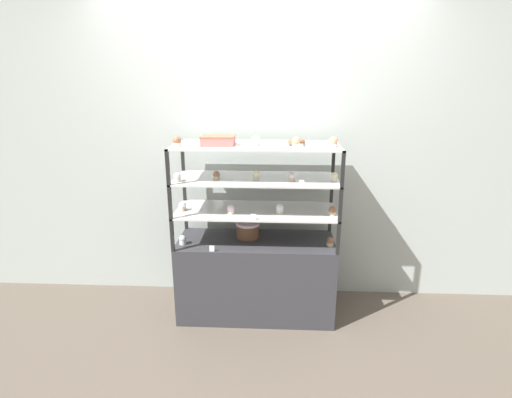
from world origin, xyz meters
name	(u,v)px	position (x,y,z in m)	size (l,w,h in m)	color
ground_plane	(256,311)	(0.00, 0.00, 0.00)	(20.00, 20.00, 0.00)	brown
back_wall	(258,146)	(0.00, 0.38, 1.30)	(8.00, 0.05, 2.60)	#A8B2AD
display_base	(256,277)	(0.00, 0.00, 0.31)	(1.21, 0.48, 0.63)	#333338
display_riser_lower	(256,212)	(0.00, 0.00, 0.86)	(1.21, 0.48, 0.25)	black
display_riser_middle	(256,180)	(0.00, 0.00, 1.11)	(1.21, 0.48, 0.25)	black
display_riser_upper	(256,147)	(0.00, 0.00, 1.36)	(1.21, 0.48, 0.25)	black
layer_cake_centerpiece	(248,230)	(-0.07, 0.06, 0.69)	(0.19, 0.19, 0.12)	brown
sheet_cake_frosted	(218,140)	(-0.27, -0.04, 1.40)	(0.24, 0.17, 0.07)	#C66660
cupcake_0	(183,240)	(-0.55, -0.10, 0.66)	(0.05, 0.05, 0.07)	beige
cupcake_1	(330,242)	(0.56, -0.08, 0.66)	(0.05, 0.05, 0.07)	#CCB28C
price_tag_0	(212,248)	(-0.31, -0.22, 0.65)	(0.04, 0.00, 0.04)	white
cupcake_2	(182,206)	(-0.55, -0.04, 0.91)	(0.05, 0.05, 0.07)	#CCB28C
cupcake_3	(231,209)	(-0.18, -0.10, 0.91)	(0.05, 0.05, 0.07)	beige
cupcake_4	(280,209)	(0.18, -0.06, 0.91)	(0.05, 0.05, 0.07)	white
cupcake_5	(332,211)	(0.56, -0.09, 0.91)	(0.05, 0.05, 0.07)	#CCB28C
price_tag_1	(253,217)	(-0.01, -0.22, 0.90)	(0.04, 0.00, 0.04)	white
cupcake_6	(177,177)	(-0.55, -0.12, 1.15)	(0.05, 0.05, 0.06)	beige
cupcake_7	(216,175)	(-0.28, -0.05, 1.15)	(0.05, 0.05, 0.06)	#CCB28C
cupcake_8	(257,175)	(0.01, -0.04, 1.15)	(0.05, 0.05, 0.06)	beige
cupcake_9	(292,177)	(0.26, -0.07, 1.15)	(0.05, 0.05, 0.06)	#CCB28C
cupcake_10	(334,177)	(0.56, -0.06, 1.15)	(0.05, 0.05, 0.06)	white
price_tag_2	(302,183)	(0.32, -0.22, 1.14)	(0.04, 0.00, 0.04)	white
cupcake_11	(177,142)	(-0.55, -0.11, 1.40)	(0.06, 0.06, 0.07)	beige
cupcake_12	(256,141)	(0.00, -0.06, 1.40)	(0.06, 0.06, 0.07)	beige
cupcake_13	(296,142)	(0.28, -0.09, 1.40)	(0.06, 0.06, 0.07)	#CCB28C
cupcake_14	(333,142)	(0.54, -0.08, 1.40)	(0.06, 0.06, 0.07)	beige
price_tag_3	(301,147)	(0.31, -0.22, 1.39)	(0.04, 0.00, 0.04)	white
donut_glazed	(297,142)	(0.29, -0.01, 1.39)	(0.13, 0.13, 0.04)	brown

